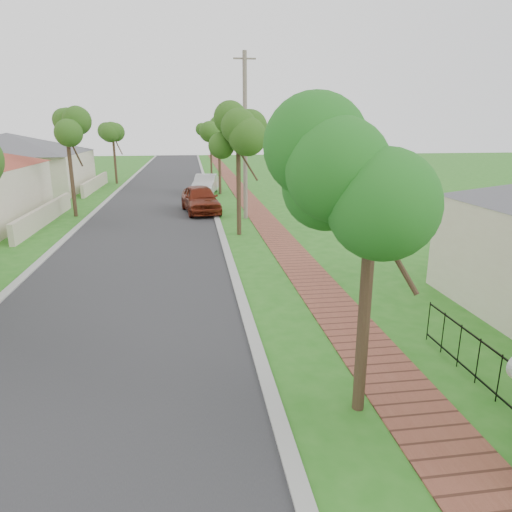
{
  "coord_description": "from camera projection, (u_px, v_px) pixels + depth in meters",
  "views": [
    {
      "loc": [
        -0.74,
        -5.6,
        5.1
      ],
      "look_at": [
        1.03,
        6.88,
        1.5
      ],
      "focal_mm": 32.0,
      "sensor_mm": 36.0,
      "label": 1
    }
  ],
  "objects": [
    {
      "name": "ground",
      "position": [
        252.0,
        479.0,
        6.83
      ],
      "size": [
        160.0,
        160.0,
        0.0
      ],
      "primitive_type": "plane",
      "color": "#266C19",
      "rests_on": "ground"
    },
    {
      "name": "road",
      "position": [
        152.0,
        221.0,
        25.47
      ],
      "size": [
        7.0,
        120.0,
        0.02
      ],
      "primitive_type": "cube",
      "color": "#28282B",
      "rests_on": "ground"
    },
    {
      "name": "kerb_right",
      "position": [
        217.0,
        219.0,
        25.96
      ],
      "size": [
        0.3,
        120.0,
        0.1
      ],
      "primitive_type": "cube",
      "color": "#9E9E99",
      "rests_on": "ground"
    },
    {
      "name": "kerb_left",
      "position": [
        84.0,
        223.0,
        24.97
      ],
      "size": [
        0.3,
        120.0,
        0.1
      ],
      "primitive_type": "cube",
      "color": "#9E9E99",
      "rests_on": "ground"
    },
    {
      "name": "sidewalk",
      "position": [
        262.0,
        218.0,
        26.31
      ],
      "size": [
        1.5,
        120.0,
        0.03
      ],
      "primitive_type": "cube",
      "color": "brown",
      "rests_on": "ground"
    },
    {
      "name": "street_trees",
      "position": [
        157.0,
        135.0,
        30.75
      ],
      "size": [
        10.7,
        37.65,
        5.89
      ],
      "color": "#382619",
      "rests_on": "ground"
    },
    {
      "name": "far_house_grey",
      "position": [
        11.0,
        162.0,
        36.53
      ],
      "size": [
        15.56,
        15.56,
        4.6
      ],
      "color": "beige",
      "rests_on": "ground"
    },
    {
      "name": "parked_car_red",
      "position": [
        200.0,
        199.0,
        27.68
      ],
      "size": [
        2.62,
        5.05,
        1.64
      ],
      "primitive_type": "imported",
      "rotation": [
        0.0,
        0.0,
        0.14
      ],
      "color": "maroon",
      "rests_on": "ground"
    },
    {
      "name": "parked_car_white",
      "position": [
        206.0,
        184.0,
        35.5
      ],
      "size": [
        2.32,
        4.67,
        1.47
      ],
      "primitive_type": "imported",
      "rotation": [
        0.0,
        0.0,
        -0.18
      ],
      "color": "silver",
      "rests_on": "ground"
    },
    {
      "name": "near_tree",
      "position": [
        373.0,
        185.0,
        7.41
      ],
      "size": [
        2.04,
        2.04,
        5.25
      ],
      "color": "#382619",
      "rests_on": "ground"
    },
    {
      "name": "utility_pole",
      "position": [
        245.0,
        137.0,
        24.95
      ],
      "size": [
        1.2,
        0.24,
        8.9
      ],
      "color": "gray",
      "rests_on": "ground"
    }
  ]
}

